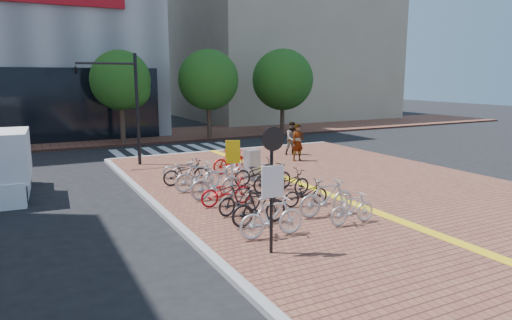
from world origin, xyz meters
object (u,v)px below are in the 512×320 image
bike_7 (182,168)px  bike_8 (352,208)px  bike_12 (273,177)px  bike_10 (306,193)px  notice_sign (272,175)px  bike_1 (259,207)px  bike_2 (240,199)px  yellow_sign (232,157)px  bike_4 (216,183)px  utility_box (252,165)px  bike_15 (232,161)px  pedestrian_b (293,138)px  bike_11 (287,184)px  bike_13 (258,172)px  bike_9 (327,198)px  bike_3 (226,192)px  traffic_light_pole (110,89)px  bike_0 (272,217)px  pedestrian_a (298,142)px  bike_6 (186,172)px  bike_5 (198,176)px  bike_14 (246,167)px

bike_7 → bike_8: bike_8 is taller
bike_12 → bike_10: bearing=171.1°
notice_sign → bike_1: bearing=70.2°
bike_2 → yellow_sign: bearing=-30.3°
bike_4 → utility_box: 3.28m
bike_15 → pedestrian_b: size_ratio=1.00×
bike_11 → bike_15: 4.64m
bike_13 → bike_9: bearing=-175.9°
bike_3 → traffic_light_pole: size_ratio=0.34×
bike_3 → notice_sign: 4.71m
pedestrian_b → notice_sign: size_ratio=0.59×
bike_2 → pedestrian_b: bearing=-51.0°
bike_0 → yellow_sign: (1.07, 4.88, 0.80)m
bike_8 → pedestrian_a: size_ratio=0.83×
bike_8 → bike_15: (-0.16, 8.14, 0.08)m
bike_4 → bike_9: size_ratio=1.00×
bike_8 → bike_11: size_ratio=0.83×
bike_2 → bike_11: 2.61m
bike_4 → pedestrian_b: pedestrian_b is taller
bike_1 → bike_7: (0.00, 7.01, -0.10)m
bike_4 → traffic_light_pole: bearing=13.9°
bike_9 → bike_15: bike_9 is taller
bike_6 → pedestrian_a: (6.80, 2.38, 0.45)m
bike_4 → bike_7: (0.00, 3.75, -0.14)m
utility_box → yellow_sign: bearing=-135.7°
bike_4 → bike_8: size_ratio=1.23×
bike_5 → bike_13: 2.44m
pedestrian_b → yellow_sign: 8.92m
bike_6 → bike_2: bearing=-176.7°
bike_1 → bike_14: size_ratio=0.93×
bike_1 → bike_12: bike_12 is taller
bike_14 → yellow_sign: bearing=149.3°
bike_11 → utility_box: (0.15, 3.08, 0.14)m
bike_0 → pedestrian_b: bearing=-31.0°
pedestrian_a → bike_10: bearing=-123.5°
bike_3 → bike_11: (2.37, -0.02, 0.02)m
bike_8 → yellow_sign: 5.31m
bike_12 → yellow_sign: yellow_sign is taller
bike_4 → bike_8: bike_4 is taller
bike_9 → utility_box: 5.59m
bike_12 → bike_15: size_ratio=1.00×
bike_11 → traffic_light_pole: 10.30m
bike_3 → bike_14: 4.07m
bike_2 → bike_7: bearing=-11.1°
bike_9 → bike_14: size_ratio=1.00×
bike_1 → bike_7: size_ratio=1.08×
bike_5 → bike_12: size_ratio=1.03×
bike_3 → bike_11: size_ratio=0.95×
bike_15 → pedestrian_b: bearing=-61.8°
bike_10 → bike_12: bearing=5.7°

